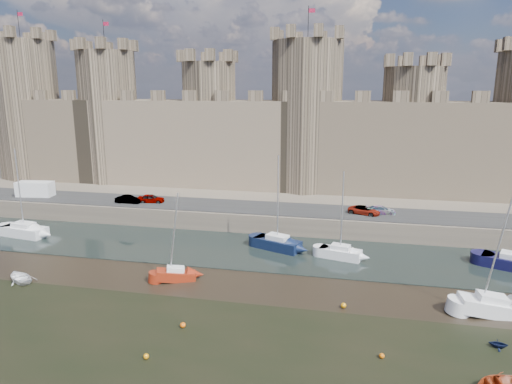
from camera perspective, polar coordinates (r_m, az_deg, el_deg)
ground at (r=32.48m, az=-7.47°, el=-22.14°), size 160.00×160.00×0.00m
water_channel at (r=53.17m, az=1.11°, el=-7.46°), size 160.00×12.00×0.08m
quay at (r=87.19m, az=5.54°, el=1.46°), size 160.00×60.00×2.50m
road at (r=61.79m, az=2.85°, el=-2.09°), size 160.00×7.00×0.10m
castle at (r=73.93m, az=4.17°, el=7.58°), size 108.50×11.00×29.00m
car_0 at (r=66.47m, az=-12.97°, el=-0.81°), size 3.88×1.97×1.27m
car_1 at (r=66.90m, az=-15.67°, el=-0.91°), size 3.66×1.35×1.20m
car_2 at (r=61.31m, az=15.32°, el=-2.19°), size 3.86×1.75×1.10m
car_3 at (r=60.54m, az=13.39°, el=-2.25°), size 4.47×3.11×1.13m
van at (r=75.96m, az=-25.88°, el=0.31°), size 5.48×2.74×2.29m
sailboat_0 at (r=65.23m, az=-26.99°, el=-4.27°), size 6.24×3.15×11.17m
sailboat_1 at (r=53.62m, az=2.69°, el=-6.36°), size 5.94×4.03×11.09m
sailboat_2 at (r=51.74m, az=10.49°, el=-7.39°), size 4.83×2.79×9.79m
sailboat_4 at (r=46.24m, az=-10.00°, el=-10.05°), size 4.10×2.85×8.94m
sailboat_5 at (r=43.90m, az=27.35°, el=-12.51°), size 5.44×2.59×11.34m
dinghy_6 at (r=51.09m, az=-27.37°, el=-9.49°), size 4.15×3.83×0.70m
dinghy_7 at (r=39.26m, az=28.02°, el=-16.42°), size 1.55×1.42×0.69m
buoy_0 at (r=34.84m, az=-13.56°, el=-19.34°), size 0.40×0.40×0.40m
buoy_1 at (r=38.04m, az=-9.13°, el=-16.11°), size 0.46×0.46×0.46m
buoy_3 at (r=41.20m, az=10.88°, el=-13.76°), size 0.48×0.48×0.48m
buoy_5 at (r=35.18m, az=15.46°, el=-19.14°), size 0.38×0.38×0.38m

